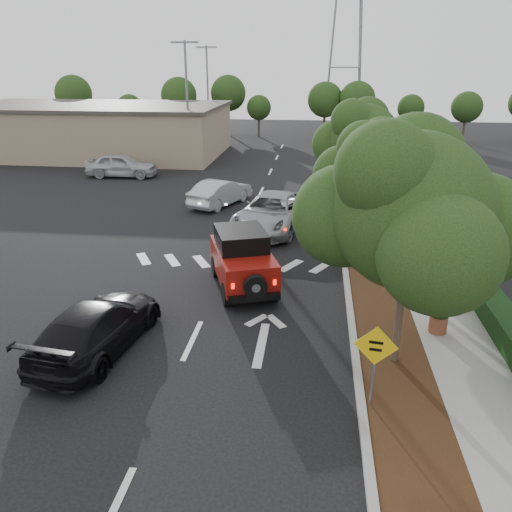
% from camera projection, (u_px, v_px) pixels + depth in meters
% --- Properties ---
extents(ground, '(120.00, 120.00, 0.00)m').
position_uv_depth(ground, '(192.00, 340.00, 14.36)').
color(ground, black).
rests_on(ground, ground).
extents(curb, '(0.20, 70.00, 0.15)m').
position_uv_depth(curb, '(339.00, 221.00, 24.92)').
color(curb, '#9E9B93').
rests_on(curb, ground).
extents(planting_strip, '(1.80, 70.00, 0.12)m').
position_uv_depth(planting_strip, '(360.00, 222.00, 24.82)').
color(planting_strip, black).
rests_on(planting_strip, ground).
extents(sidewalk, '(2.00, 70.00, 0.12)m').
position_uv_depth(sidewalk, '(399.00, 223.00, 24.60)').
color(sidewalk, gray).
rests_on(sidewalk, ground).
extents(hedge, '(0.80, 70.00, 0.80)m').
position_uv_depth(hedge, '(429.00, 218.00, 24.32)').
color(hedge, black).
rests_on(hedge, ground).
extents(commercial_building, '(22.00, 12.00, 4.00)m').
position_uv_depth(commercial_building, '(93.00, 130.00, 43.20)').
color(commercial_building, gray).
rests_on(commercial_building, ground).
extents(transmission_tower, '(7.00, 4.00, 28.00)m').
position_uv_depth(transmission_tower, '(341.00, 131.00, 58.11)').
color(transmission_tower, slate).
rests_on(transmission_tower, ground).
extents(street_tree_near, '(3.80, 3.80, 5.92)m').
position_uv_depth(street_tree_near, '(393.00, 363.00, 13.27)').
color(street_tree_near, black).
rests_on(street_tree_near, ground).
extents(street_tree_mid, '(3.20, 3.20, 5.32)m').
position_uv_depth(street_tree_mid, '(370.00, 265.00, 19.75)').
color(street_tree_mid, black).
rests_on(street_tree_mid, ground).
extents(street_tree_far, '(3.40, 3.40, 5.62)m').
position_uv_depth(street_tree_far, '(358.00, 217.00, 25.76)').
color(street_tree_far, black).
rests_on(street_tree_far, ground).
extents(light_pole_a, '(2.00, 0.22, 9.00)m').
position_uv_depth(light_pole_a, '(190.00, 165.00, 39.15)').
color(light_pole_a, slate).
rests_on(light_pole_a, ground).
extents(light_pole_b, '(2.00, 0.22, 9.00)m').
position_uv_depth(light_pole_b, '(209.00, 142.00, 50.37)').
color(light_pole_b, slate).
rests_on(light_pole_b, ground).
extents(red_jeep, '(2.90, 4.21, 2.06)m').
position_uv_depth(red_jeep, '(242.00, 258.00, 17.53)').
color(red_jeep, black).
rests_on(red_jeep, ground).
extents(silver_suv_ahead, '(3.89, 6.39, 1.66)m').
position_uv_depth(silver_suv_ahead, '(272.00, 212.00, 23.70)').
color(silver_suv_ahead, '#9D9FA4').
rests_on(silver_suv_ahead, ground).
extents(black_suv_oncoming, '(2.60, 5.06, 1.41)m').
position_uv_depth(black_suv_oncoming, '(97.00, 326.00, 13.69)').
color(black_suv_oncoming, black).
rests_on(black_suv_oncoming, ground).
extents(silver_sedan_oncoming, '(3.15, 4.61, 1.44)m').
position_uv_depth(silver_sedan_oncoming, '(221.00, 192.00, 27.79)').
color(silver_sedan_oncoming, '#ADB1B5').
rests_on(silver_sedan_oncoming, ground).
extents(parked_suv, '(4.91, 2.08, 1.66)m').
position_uv_depth(parked_suv, '(122.00, 165.00, 34.69)').
color(parked_suv, '#B2B5BA').
rests_on(parked_suv, ground).
extents(speed_hump_sign, '(0.96, 0.15, 2.05)m').
position_uv_depth(speed_hump_sign, '(375.00, 356.00, 11.01)').
color(speed_hump_sign, slate).
rests_on(speed_hump_sign, ground).
extents(terracotta_planter, '(0.65, 0.65, 1.14)m').
position_uv_depth(terracotta_planter, '(440.00, 312.00, 14.36)').
color(terracotta_planter, brown).
rests_on(terracotta_planter, ground).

